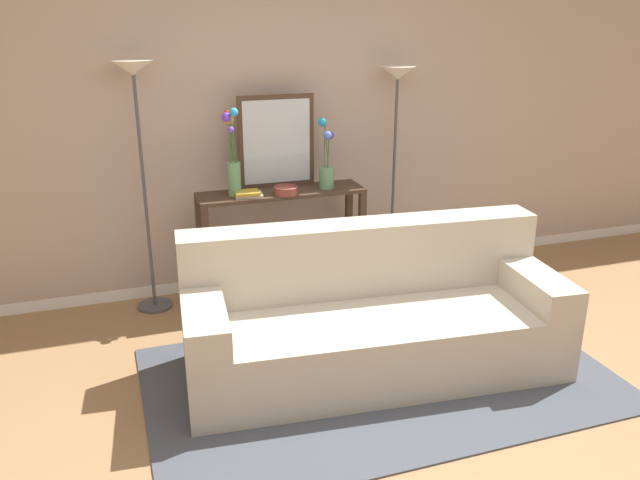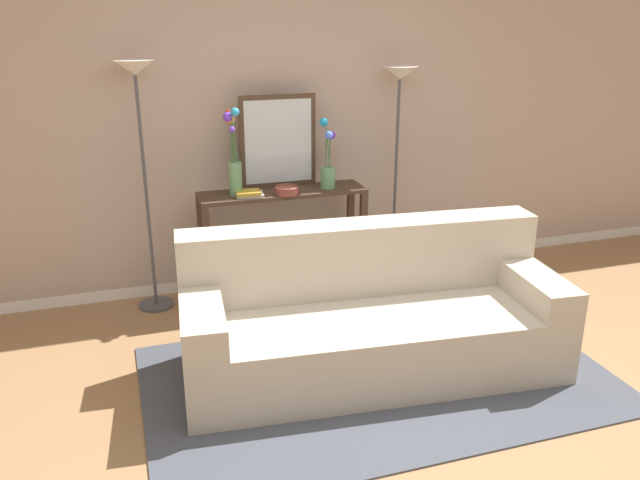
# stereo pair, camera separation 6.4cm
# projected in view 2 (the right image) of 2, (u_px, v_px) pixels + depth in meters

# --- Properties ---
(ground_plane) EXTENTS (16.00, 16.00, 0.02)m
(ground_plane) POSITION_uv_depth(u_px,v_px,m) (398.00, 438.00, 3.45)
(ground_plane) COLOR #9E754C
(back_wall) EXTENTS (12.00, 0.15, 2.93)m
(back_wall) POSITION_uv_depth(u_px,v_px,m) (282.00, 101.00, 5.02)
(back_wall) COLOR white
(back_wall) RESTS_ON ground
(area_rug) EXTENTS (2.80, 1.66, 0.01)m
(area_rug) POSITION_uv_depth(u_px,v_px,m) (378.00, 378.00, 3.97)
(area_rug) COLOR #474C56
(area_rug) RESTS_ON ground
(couch) EXTENTS (2.36, 1.07, 0.88)m
(couch) POSITION_uv_depth(u_px,v_px,m) (370.00, 321.00, 4.01)
(couch) COLOR #BCB29E
(couch) RESTS_ON ground
(console_table) EXTENTS (1.25, 0.33, 0.85)m
(console_table) POSITION_uv_depth(u_px,v_px,m) (283.00, 226.00, 4.94)
(console_table) COLOR #473323
(console_table) RESTS_ON ground
(floor_lamp_left) EXTENTS (0.28, 0.28, 1.82)m
(floor_lamp_left) POSITION_uv_depth(u_px,v_px,m) (139.00, 118.00, 4.47)
(floor_lamp_left) COLOR #4C4C51
(floor_lamp_left) RESTS_ON ground
(floor_lamp_right) EXTENTS (0.28, 0.28, 1.72)m
(floor_lamp_right) POSITION_uv_depth(u_px,v_px,m) (398.00, 115.00, 5.06)
(floor_lamp_right) COLOR #4C4C51
(floor_lamp_right) RESTS_ON ground
(wall_mirror) EXTENTS (0.58, 0.02, 0.69)m
(wall_mirror) POSITION_uv_depth(u_px,v_px,m) (278.00, 141.00, 4.86)
(wall_mirror) COLOR #473323
(wall_mirror) RESTS_ON console_table
(vase_tall_flowers) EXTENTS (0.12, 0.13, 0.64)m
(vase_tall_flowers) POSITION_uv_depth(u_px,v_px,m) (234.00, 158.00, 4.65)
(vase_tall_flowers) COLOR #669E6B
(vase_tall_flowers) RESTS_ON console_table
(vase_short_flowers) EXTENTS (0.12, 0.12, 0.53)m
(vase_short_flowers) POSITION_uv_depth(u_px,v_px,m) (328.00, 166.00, 4.87)
(vase_short_flowers) COLOR #669E6B
(vase_short_flowers) RESTS_ON console_table
(fruit_bowl) EXTENTS (0.18, 0.18, 0.06)m
(fruit_bowl) POSITION_uv_depth(u_px,v_px,m) (287.00, 190.00, 4.76)
(fruit_bowl) COLOR brown
(fruit_bowl) RESTS_ON console_table
(book_stack) EXTENTS (0.21, 0.18, 0.04)m
(book_stack) POSITION_uv_depth(u_px,v_px,m) (249.00, 193.00, 4.71)
(book_stack) COLOR silver
(book_stack) RESTS_ON console_table
(book_row_under_console) EXTENTS (0.33, 0.17, 0.12)m
(book_row_under_console) POSITION_uv_depth(u_px,v_px,m) (241.00, 294.00, 5.02)
(book_row_under_console) COLOR gold
(book_row_under_console) RESTS_ON ground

